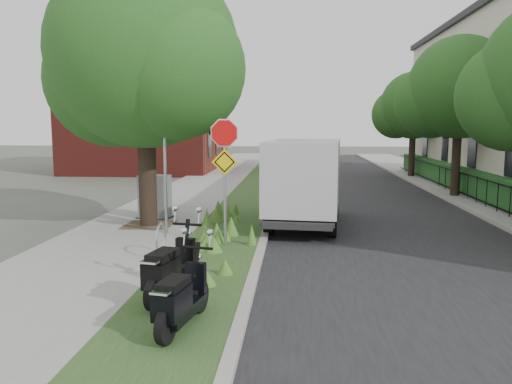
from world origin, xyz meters
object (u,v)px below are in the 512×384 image
sign_assembly (225,156)px  utility_cabinet (155,198)px  box_truck (305,179)px  scooter_far (178,305)px  scooter_near (168,276)px

sign_assembly → utility_cabinet: 4.57m
sign_assembly → box_truck: bearing=56.0°
utility_cabinet → box_truck: bearing=-4.3°
scooter_far → utility_cabinet: utility_cabinet is taller
utility_cabinet → scooter_near: bearing=-72.5°
scooter_far → utility_cabinet: 9.04m
scooter_far → sign_assembly: bearing=90.8°
sign_assembly → box_truck: size_ratio=0.63×
scooter_near → scooter_far: bearing=-69.0°
scooter_near → scooter_far: scooter_near is taller
sign_assembly → scooter_far: bearing=-89.2°
sign_assembly → scooter_near: 4.43m
scooter_far → utility_cabinet: (-2.79, 8.59, 0.26)m
scooter_near → box_truck: 7.46m
scooter_near → scooter_far: (0.47, -1.22, -0.04)m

